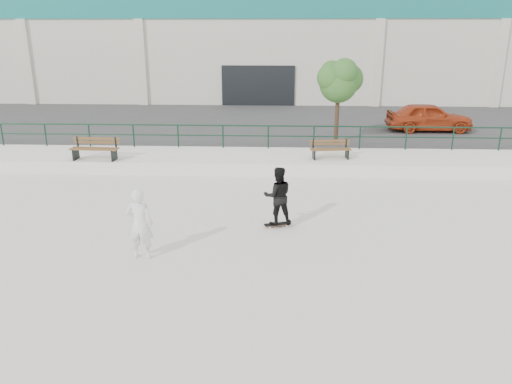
{
  "coord_description": "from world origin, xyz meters",
  "views": [
    {
      "loc": [
        1.46,
        -10.79,
        5.49
      ],
      "look_at": [
        0.87,
        2.0,
        1.32
      ],
      "focal_mm": 35.0,
      "sensor_mm": 36.0,
      "label": 1
    }
  ],
  "objects_px": {
    "red_car": "(429,117)",
    "standing_skater": "(278,196)",
    "bench_left": "(95,149)",
    "skateboard": "(277,224)",
    "tree": "(339,79)",
    "bench_right": "(330,149)",
    "seated_skater": "(140,224)"
  },
  "relations": [
    {
      "from": "red_car",
      "to": "standing_skater",
      "type": "bearing_deg",
      "value": 146.79
    },
    {
      "from": "skateboard",
      "to": "standing_skater",
      "type": "bearing_deg",
      "value": 71.71
    },
    {
      "from": "bench_right",
      "to": "tree",
      "type": "distance_m",
      "value": 4.11
    },
    {
      "from": "bench_right",
      "to": "standing_skater",
      "type": "relative_size",
      "value": 0.99
    },
    {
      "from": "bench_left",
      "to": "bench_right",
      "type": "bearing_deg",
      "value": 6.55
    },
    {
      "from": "bench_left",
      "to": "seated_skater",
      "type": "xyz_separation_m",
      "value": [
        3.96,
        -7.91,
        -0.02
      ]
    },
    {
      "from": "tree",
      "to": "red_car",
      "type": "bearing_deg",
      "value": 29.65
    },
    {
      "from": "red_car",
      "to": "seated_skater",
      "type": "xyz_separation_m",
      "value": [
        -11.12,
        -14.6,
        -0.31
      ]
    },
    {
      "from": "red_car",
      "to": "standing_skater",
      "type": "distance_m",
      "value": 14.56
    },
    {
      "from": "bench_left",
      "to": "bench_right",
      "type": "relative_size",
      "value": 1.16
    },
    {
      "from": "bench_right",
      "to": "red_car",
      "type": "bearing_deg",
      "value": 40.31
    },
    {
      "from": "bench_left",
      "to": "red_car",
      "type": "distance_m",
      "value": 16.5
    },
    {
      "from": "bench_left",
      "to": "skateboard",
      "type": "xyz_separation_m",
      "value": [
        7.37,
        -5.67,
        -0.87
      ]
    },
    {
      "from": "bench_left",
      "to": "standing_skater",
      "type": "bearing_deg",
      "value": -34.7
    },
    {
      "from": "bench_left",
      "to": "skateboard",
      "type": "relative_size",
      "value": 2.43
    },
    {
      "from": "tree",
      "to": "standing_skater",
      "type": "xyz_separation_m",
      "value": [
        -2.7,
        -9.5,
        -2.42
      ]
    },
    {
      "from": "tree",
      "to": "seated_skater",
      "type": "xyz_separation_m",
      "value": [
        -6.11,
        -11.74,
        -2.45
      ]
    },
    {
      "from": "bench_right",
      "to": "tree",
      "type": "height_order",
      "value": "tree"
    },
    {
      "from": "red_car",
      "to": "standing_skater",
      "type": "relative_size",
      "value": 2.5
    },
    {
      "from": "bench_left",
      "to": "tree",
      "type": "bearing_deg",
      "value": 23.68
    },
    {
      "from": "bench_left",
      "to": "seated_skater",
      "type": "relative_size",
      "value": 1.06
    },
    {
      "from": "red_car",
      "to": "seated_skater",
      "type": "distance_m",
      "value": 18.35
    },
    {
      "from": "bench_left",
      "to": "tree",
      "type": "distance_m",
      "value": 11.05
    },
    {
      "from": "tree",
      "to": "bench_left",
      "type": "bearing_deg",
      "value": -159.16
    },
    {
      "from": "seated_skater",
      "to": "bench_left",
      "type": "bearing_deg",
      "value": -61.16
    },
    {
      "from": "standing_skater",
      "to": "seated_skater",
      "type": "relative_size",
      "value": 0.93
    },
    {
      "from": "skateboard",
      "to": "seated_skater",
      "type": "bearing_deg",
      "value": -164.92
    },
    {
      "from": "tree",
      "to": "standing_skater",
      "type": "height_order",
      "value": "tree"
    },
    {
      "from": "bench_left",
      "to": "skateboard",
      "type": "bearing_deg",
      "value": -34.7
    },
    {
      "from": "standing_skater",
      "to": "seated_skater",
      "type": "bearing_deg",
      "value": 23.49
    },
    {
      "from": "bench_right",
      "to": "seated_skater",
      "type": "distance_m",
      "value": 10.15
    },
    {
      "from": "bench_right",
      "to": "tree",
      "type": "xyz_separation_m",
      "value": [
        0.6,
        3.22,
        2.49
      ]
    }
  ]
}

